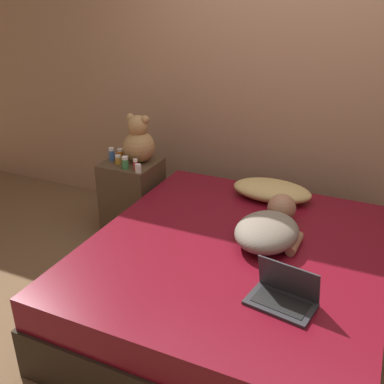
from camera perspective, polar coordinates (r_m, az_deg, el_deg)
The scene contains 14 objects.
ground_plane at distance 3.04m, azimuth 5.20°, elevation -15.13°, with size 12.00×12.00×0.00m, color brown.
wall_back at distance 3.61m, azimuth 12.97°, elevation 13.84°, with size 8.00×0.06×2.60m.
bed at distance 2.89m, azimuth 5.40°, elevation -11.23°, with size 1.76×1.94×0.52m.
nightstand at distance 3.82m, azimuth -7.52°, elevation -0.67°, with size 0.43×0.41×0.64m.
pillow at distance 3.34m, azimuth 10.10°, elevation 0.20°, with size 0.58×0.34×0.13m.
person_lying at distance 2.80m, azimuth 9.91°, elevation -4.42°, with size 0.40×0.66×0.19m.
laptop at distance 2.31m, azimuth 11.53°, elevation -12.62°, with size 0.36×0.25×0.21m.
teddy_bear at distance 3.65m, azimuth -6.77°, elevation 6.40°, with size 0.26×0.26×0.39m.
bottle_amber at distance 3.67m, azimuth -9.35°, elevation 4.08°, with size 0.05×0.05×0.07m.
bottle_red at distance 3.51m, azimuth -7.20°, elevation 3.44°, with size 0.04×0.04×0.09m.
bottle_blue at distance 3.75m, azimuth -10.16°, elevation 4.76°, with size 0.05×0.05×0.11m.
bottle_orange at distance 3.76m, azimuth -9.09°, elevation 4.76°, with size 0.05×0.05×0.09m.
bottle_white at distance 3.47m, azimuth -6.86°, elevation 2.99°, with size 0.05×0.05×0.07m.
bottle_green at distance 3.55m, azimuth -8.49°, elevation 3.68°, with size 0.05×0.05×0.10m.
Camera 1 is at (0.72, -2.23, 1.95)m, focal length 42.00 mm.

